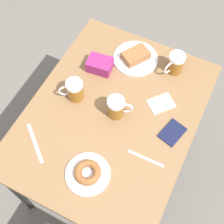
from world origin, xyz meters
The scene contains 12 objects.
ground_plane centered at (0.00, 0.00, 0.00)m, with size 8.00×8.00×0.00m, color #666059.
table centered at (0.00, 0.00, 0.71)m, with size 0.81×1.05×0.78m.
plate_with_cake centered at (0.04, -0.37, 0.80)m, with size 0.24×0.24×0.05m.
plate_with_donut centered at (-0.04, 0.32, 0.80)m, with size 0.20×0.20×0.04m.
beer_mug_left centered at (-0.18, -0.39, 0.84)m, with size 0.08×0.12×0.12m.
beer_mug_center centered at (0.21, -0.01, 0.84)m, with size 0.11×0.09×0.12m.
beer_mug_right centered at (-0.02, -0.01, 0.84)m, with size 0.12×0.08×0.12m.
napkin_folded centered at (-0.19, -0.16, 0.78)m, with size 0.15×0.15×0.00m.
fork centered at (-0.24, 0.14, 0.78)m, with size 0.18×0.01×0.00m.
knife centered at (0.25, 0.30, 0.78)m, with size 0.18×0.15×0.00m.
passport_near_edge centered at (-0.30, -0.04, 0.78)m, with size 0.12×0.14×0.01m.
blue_pouch centered at (0.18, -0.22, 0.81)m, with size 0.14×0.11×0.07m.
Camera 1 is at (-0.33, 0.66, 2.13)m, focal length 50.00 mm.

